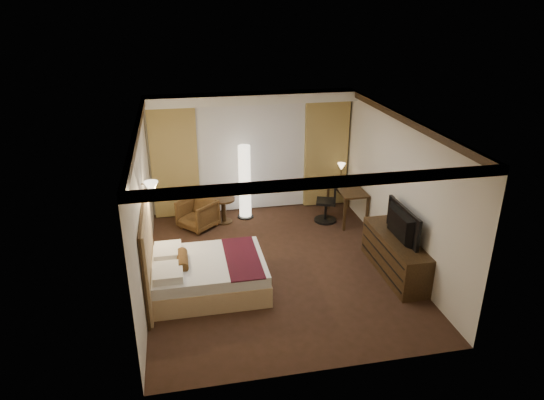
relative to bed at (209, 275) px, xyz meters
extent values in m
cube|color=#311F13|center=(1.25, 0.52, -0.27)|extent=(4.50, 5.50, 0.01)
cube|color=white|center=(1.25, 0.52, 2.43)|extent=(4.50, 5.50, 0.01)
cube|color=beige|center=(1.25, 3.27, 1.08)|extent=(4.50, 0.02, 2.70)
cube|color=beige|center=(-1.00, 0.52, 1.08)|extent=(0.02, 5.50, 2.70)
cube|color=beige|center=(3.50, 0.52, 1.08)|extent=(0.02, 5.50, 2.70)
cube|color=white|center=(1.25, 3.02, 2.33)|extent=(4.50, 0.50, 0.20)
cube|color=silver|center=(1.25, 3.19, 0.98)|extent=(2.48, 0.04, 2.45)
cube|color=tan|center=(-0.45, 3.13, 0.98)|extent=(1.00, 0.14, 2.45)
cube|color=tan|center=(2.95, 3.13, 0.98)|extent=(1.00, 0.14, 2.45)
imported|color=#452C14|center=(-0.05, 2.42, 0.07)|extent=(0.92, 0.92, 0.69)
imported|color=black|center=(3.22, -0.11, 0.77)|extent=(0.67, 1.16, 0.15)
camera|label=1|loc=(-0.34, -7.02, 4.28)|focal=32.00mm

